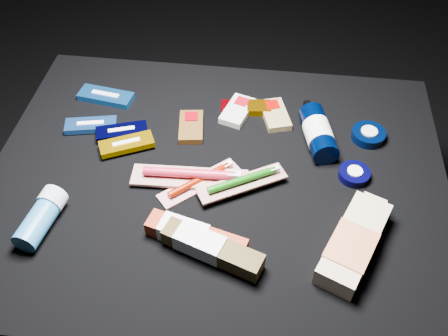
# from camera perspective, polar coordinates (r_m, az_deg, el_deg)

# --- Properties ---
(ground) EXTENTS (3.00, 3.00, 0.00)m
(ground) POSITION_cam_1_polar(r_m,az_deg,el_deg) (1.39, -0.68, -11.95)
(ground) COLOR black
(ground) RESTS_ON ground
(cloth_table) EXTENTS (0.98, 0.78, 0.40)m
(cloth_table) POSITION_cam_1_polar(r_m,az_deg,el_deg) (1.22, -0.76, -7.22)
(cloth_table) COLOR black
(cloth_table) RESTS_ON ground
(luna_bar_0) EXTENTS (0.14, 0.07, 0.02)m
(luna_bar_0) POSITION_cam_1_polar(r_m,az_deg,el_deg) (1.28, -13.34, 7.97)
(luna_bar_0) COLOR #165AAE
(luna_bar_0) RESTS_ON cloth_table
(luna_bar_1) EXTENTS (0.12, 0.07, 0.02)m
(luna_bar_1) POSITION_cam_1_polar(r_m,az_deg,el_deg) (1.21, -14.96, 4.76)
(luna_bar_1) COLOR #2053A6
(luna_bar_1) RESTS_ON cloth_table
(luna_bar_2) EXTENTS (0.12, 0.08, 0.02)m
(luna_bar_2) POSITION_cam_1_polar(r_m,az_deg,el_deg) (1.17, -11.60, 4.11)
(luna_bar_2) COLOR black
(luna_bar_2) RESTS_ON cloth_table
(luna_bar_3) EXTENTS (0.13, 0.09, 0.02)m
(luna_bar_3) POSITION_cam_1_polar(r_m,az_deg,el_deg) (1.13, -11.07, 2.69)
(luna_bar_3) COLOR #B08300
(luna_bar_3) RESTS_ON cloth_table
(clif_bar_0) EXTENTS (0.07, 0.11, 0.02)m
(clif_bar_0) POSITION_cam_1_polar(r_m,az_deg,el_deg) (1.17, -3.77, 4.85)
(clif_bar_0) COLOR #4A2D0F
(clif_bar_0) RESTS_ON cloth_table
(clif_bar_1) EXTENTS (0.08, 0.11, 0.02)m
(clif_bar_1) POSITION_cam_1_polar(r_m,az_deg,el_deg) (1.21, 1.63, 6.67)
(clif_bar_1) COLOR beige
(clif_bar_1) RESTS_ON cloth_table
(clif_bar_2) EXTENTS (0.08, 0.12, 0.02)m
(clif_bar_2) POSITION_cam_1_polar(r_m,az_deg,el_deg) (1.20, 5.80, 6.20)
(clif_bar_2) COLOR olive
(clif_bar_2) RESTS_ON cloth_table
(power_bar) EXTENTS (0.14, 0.05, 0.02)m
(power_bar) POSITION_cam_1_polar(r_m,az_deg,el_deg) (1.22, 3.29, 6.87)
(power_bar) COLOR #760006
(power_bar) RESTS_ON cloth_table
(lotion_bottle) EXTENTS (0.09, 0.19, 0.06)m
(lotion_bottle) POSITION_cam_1_polar(r_m,az_deg,el_deg) (1.14, 10.71, 3.97)
(lotion_bottle) COLOR black
(lotion_bottle) RESTS_ON cloth_table
(cream_tin_upper) EXTENTS (0.08, 0.08, 0.02)m
(cream_tin_upper) POSITION_cam_1_polar(r_m,az_deg,el_deg) (1.19, 16.17, 3.67)
(cream_tin_upper) COLOR black
(cream_tin_upper) RESTS_ON cloth_table
(cream_tin_lower) EXTENTS (0.07, 0.07, 0.02)m
(cream_tin_lower) POSITION_cam_1_polar(r_m,az_deg,el_deg) (1.09, 14.66, -0.67)
(cream_tin_lower) COLOR black
(cream_tin_lower) RESTS_ON cloth_table
(bodywash_bottle) EXTENTS (0.15, 0.23, 0.05)m
(bodywash_bottle) POSITION_cam_1_polar(r_m,az_deg,el_deg) (0.97, 14.54, -8.46)
(bodywash_bottle) COLOR beige
(bodywash_bottle) RESTS_ON cloth_table
(deodorant_stick) EXTENTS (0.07, 0.13, 0.05)m
(deodorant_stick) POSITION_cam_1_polar(r_m,az_deg,el_deg) (1.03, -20.15, -5.30)
(deodorant_stick) COLOR #26689B
(deodorant_stick) RESTS_ON cloth_table
(toothbrush_pack_0) EXTENTS (0.17, 0.16, 0.02)m
(toothbrush_pack_0) POSITION_cam_1_polar(r_m,az_deg,el_deg) (1.05, -2.70, -1.50)
(toothbrush_pack_0) COLOR silver
(toothbrush_pack_0) RESTS_ON cloth_table
(toothbrush_pack_1) EXTENTS (0.25, 0.07, 0.03)m
(toothbrush_pack_1) POSITION_cam_1_polar(r_m,az_deg,el_deg) (1.05, -3.79, -0.90)
(toothbrush_pack_1) COLOR #BDB6AF
(toothbrush_pack_1) RESTS_ON cloth_table
(toothbrush_pack_2) EXTENTS (0.19, 0.13, 0.02)m
(toothbrush_pack_2) POSITION_cam_1_polar(r_m,az_deg,el_deg) (1.03, 2.21, -1.54)
(toothbrush_pack_2) COLOR #ABA29F
(toothbrush_pack_2) RESTS_ON cloth_table
(toothpaste_carton_red) EXTENTS (0.20, 0.09, 0.04)m
(toothpaste_carton_red) POSITION_cam_1_polar(r_m,az_deg,el_deg) (0.95, -3.71, -7.73)
(toothpaste_carton_red) COLOR maroon
(toothpaste_carton_red) RESTS_ON cloth_table
(toothpaste_carton_green) EXTENTS (0.20, 0.11, 0.04)m
(toothpaste_carton_green) POSITION_cam_1_polar(r_m,az_deg,el_deg) (0.93, -1.85, -8.99)
(toothpaste_carton_green) COLOR #38290C
(toothpaste_carton_green) RESTS_ON cloth_table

